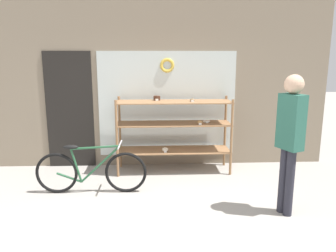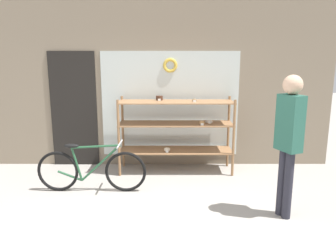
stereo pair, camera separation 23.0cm
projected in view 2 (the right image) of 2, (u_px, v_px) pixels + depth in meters
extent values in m
plane|color=gray|center=(154.00, 239.00, 3.67)|extent=(30.00, 30.00, 0.00)
cube|color=gray|center=(160.00, 60.00, 5.87)|extent=(6.32, 0.08, 3.87)
cube|color=silver|center=(171.00, 104.00, 5.98)|extent=(2.49, 0.02, 1.90)
cube|color=black|center=(75.00, 110.00, 6.00)|extent=(0.84, 0.03, 2.10)
torus|color=gold|center=(171.00, 65.00, 5.82)|extent=(0.26, 0.06, 0.26)
cylinder|color=#8E6642|center=(120.00, 139.00, 5.49)|extent=(0.04, 0.04, 1.31)
cylinder|color=#8E6642|center=(234.00, 139.00, 5.48)|extent=(0.04, 0.04, 1.31)
cylinder|color=#8E6642|center=(124.00, 132.00, 5.98)|extent=(0.04, 0.04, 1.31)
cylinder|color=#8E6642|center=(229.00, 132.00, 5.97)|extent=(0.04, 0.04, 1.31)
cube|color=#8E6642|center=(177.00, 150.00, 5.79)|extent=(1.97, 0.54, 0.02)
cube|color=#8E6642|center=(177.00, 124.00, 5.69)|extent=(1.97, 0.54, 0.02)
cube|color=#8E6642|center=(177.00, 102.00, 5.61)|extent=(1.97, 0.54, 0.02)
ellipsoid|color=#AD7F4C|center=(203.00, 123.00, 5.55)|extent=(0.10, 0.08, 0.07)
cube|color=white|center=(203.00, 124.00, 5.50)|extent=(0.05, 0.00, 0.04)
torus|color=beige|center=(210.00, 122.00, 5.73)|extent=(0.13, 0.13, 0.03)
cube|color=white|center=(210.00, 122.00, 5.66)|extent=(0.05, 0.00, 0.04)
cylinder|color=#422619|center=(160.00, 98.00, 5.74)|extent=(0.12, 0.12, 0.08)
cube|color=white|center=(160.00, 100.00, 5.68)|extent=(0.05, 0.00, 0.04)
ellipsoid|color=beige|center=(168.00, 149.00, 5.66)|extent=(0.11, 0.09, 0.08)
cube|color=white|center=(168.00, 152.00, 5.61)|extent=(0.05, 0.00, 0.04)
ellipsoid|color=brown|center=(195.00, 100.00, 5.54)|extent=(0.08, 0.07, 0.05)
cube|color=white|center=(195.00, 101.00, 5.49)|extent=(0.05, 0.00, 0.04)
torus|color=black|center=(59.00, 171.00, 4.93)|extent=(0.62, 0.05, 0.62)
torus|color=black|center=(126.00, 172.00, 4.91)|extent=(0.62, 0.05, 0.62)
cylinder|color=#235133|center=(101.00, 163.00, 4.89)|extent=(0.61, 0.04, 0.57)
cylinder|color=#235133|center=(96.00, 146.00, 4.84)|extent=(0.72, 0.04, 0.07)
cylinder|color=#235133|center=(78.00, 164.00, 4.90)|extent=(0.16, 0.03, 0.52)
cylinder|color=#235133|center=(71.00, 176.00, 4.94)|extent=(0.37, 0.04, 0.17)
ellipsoid|color=black|center=(72.00, 146.00, 4.84)|extent=(0.22, 0.09, 0.06)
cylinder|color=#B2B2B7|center=(120.00, 144.00, 4.82)|extent=(0.03, 0.46, 0.02)
cylinder|color=#282833|center=(289.00, 186.00, 4.06)|extent=(0.11, 0.11, 0.87)
cylinder|color=#282833|center=(283.00, 182.00, 4.16)|extent=(0.11, 0.11, 0.87)
cube|color=#285B4C|center=(291.00, 123.00, 3.95)|extent=(0.29, 0.36, 0.69)
sphere|color=tan|center=(294.00, 85.00, 3.85)|extent=(0.24, 0.24, 0.24)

